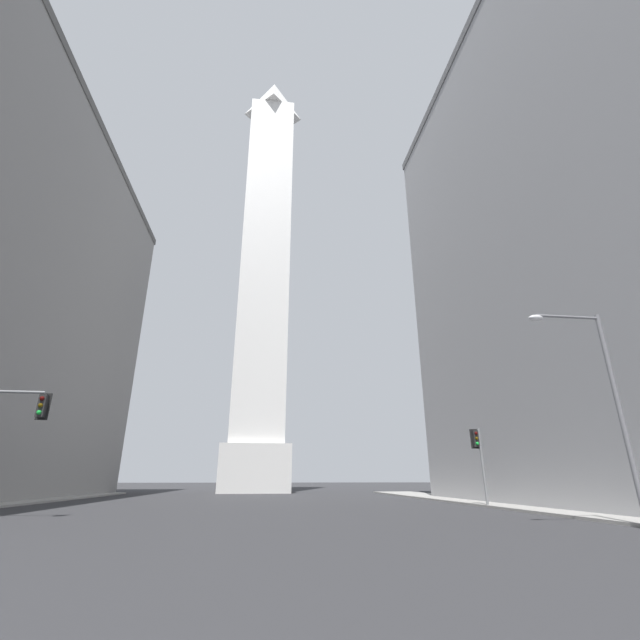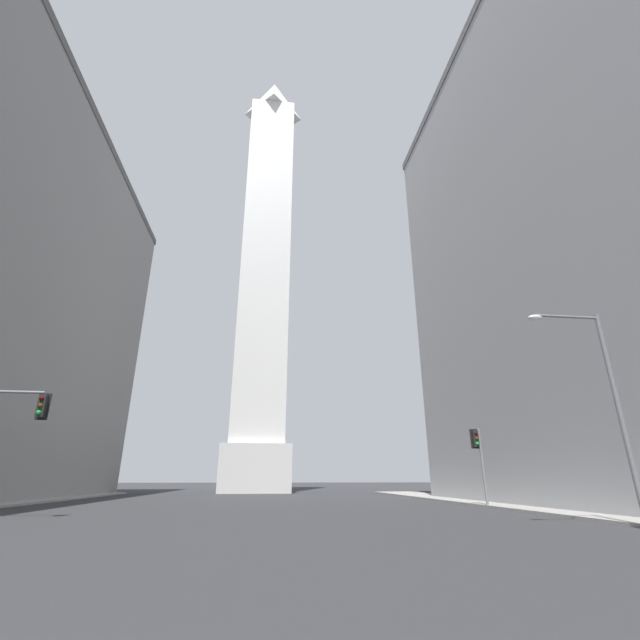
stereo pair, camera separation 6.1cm
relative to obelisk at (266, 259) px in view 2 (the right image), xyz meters
name	(u,v)px [view 2 (the right image)]	position (x,y,z in m)	size (l,w,h in m)	color
sidewalk_right	(588,513)	(18.10, -39.10, -34.85)	(5.00, 73.31, 0.15)	gray
building_right	(638,216)	(28.74, -37.12, -14.23)	(21.86, 40.29, 41.37)	#9E9EA0
obelisk	(266,259)	(0.00, 0.00, 0.00)	(9.23, 9.23, 72.82)	silver
traffic_light_mid_right	(479,454)	(15.70, -32.72, -31.56)	(0.77, 0.50, 5.09)	slate
street_lamp	(602,389)	(14.87, -45.76, -29.62)	(3.38, 0.36, 8.61)	slate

